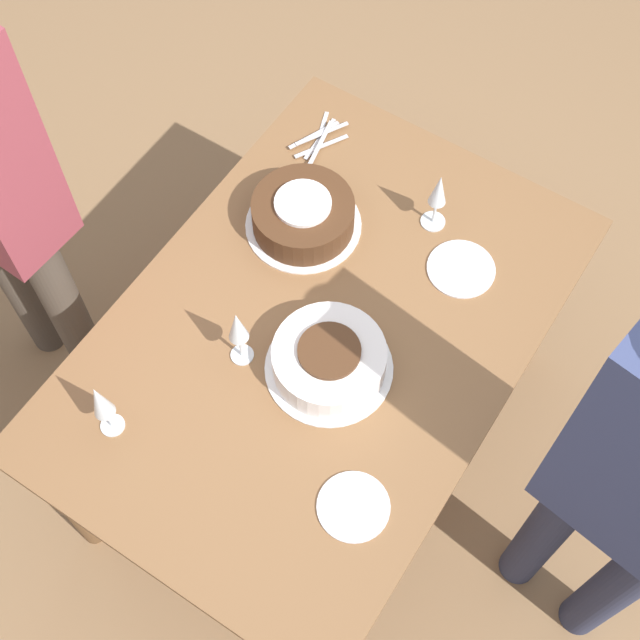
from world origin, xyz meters
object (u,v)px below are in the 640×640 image
at_px(cake_front_chocolate, 303,215).
at_px(cake_center_white, 329,360).
at_px(wine_glass_far, 238,328).
at_px(wine_glass_near, 100,402).
at_px(wine_glass_extra, 438,193).

bearing_deg(cake_front_chocolate, cake_center_white, 41.82).
xyz_separation_m(cake_center_white, wine_glass_far, (0.09, -0.20, 0.10)).
bearing_deg(wine_glass_near, wine_glass_far, 154.94).
bearing_deg(wine_glass_near, cake_front_chocolate, 175.22).
bearing_deg(wine_glass_far, cake_center_white, 113.55).
relative_size(cake_center_white, wine_glass_far, 1.54).
xyz_separation_m(wine_glass_near, wine_glass_far, (-0.32, 0.15, 0.00)).
distance_m(cake_center_white, wine_glass_near, 0.55).
height_order(wine_glass_near, wine_glass_extra, wine_glass_near).
xyz_separation_m(wine_glass_far, wine_glass_extra, (-0.61, 0.20, -0.01)).
distance_m(wine_glass_near, wine_glass_extra, 1.00).
relative_size(cake_center_white, wine_glass_near, 1.52).
height_order(cake_center_white, wine_glass_far, wine_glass_far).
height_order(wine_glass_near, wine_glass_far, wine_glass_near).
xyz_separation_m(wine_glass_near, wine_glass_extra, (-0.94, 0.35, -0.01)).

